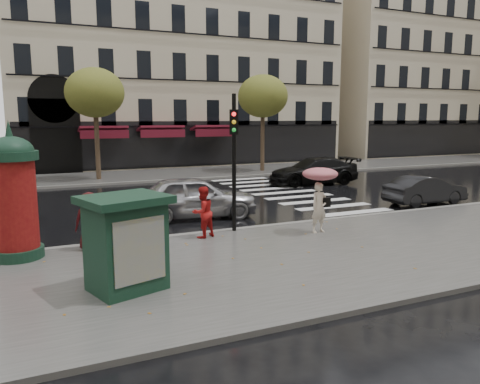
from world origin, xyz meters
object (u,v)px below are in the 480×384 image
newsstand (126,242)px  car_darkgrey (425,190)px  car_silver (194,197)px  car_black (313,171)px  morris_column (13,193)px  traffic_light (234,149)px  woman_umbrella (320,188)px  woman_red (203,212)px  man_burgundy (90,221)px

newsstand → car_darkgrey: newsstand is taller
car_silver → car_black: 10.85m
morris_column → car_darkgrey: (16.16, 1.85, -1.21)m
traffic_light → newsstand: bearing=-137.6°
woman_umbrella → car_black: bearing=57.7°
car_darkgrey → car_black: bearing=7.4°
woman_red → car_silver: 3.44m
man_burgundy → car_black: man_burgundy is taller
woman_red → car_darkgrey: (11.01, 1.85, -0.28)m
car_silver → car_black: bearing=-50.0°
man_burgundy → car_black: (13.30, 9.17, -0.18)m
woman_red → traffic_light: (1.19, 0.32, 1.87)m
morris_column → car_black: 17.74m
newsstand → car_black: bearing=44.3°
newsstand → woman_red: bearing=49.5°
woman_umbrella → traffic_light: 2.99m
morris_column → woman_red: bearing=0.0°
morris_column → newsstand: morris_column is taller
woman_umbrella → traffic_light: (-2.42, 1.26, 1.23)m
traffic_light → car_black: (8.80, 8.85, -2.02)m
traffic_light → newsstand: (-4.17, -3.81, -1.61)m
traffic_light → morris_column: bearing=-177.1°
traffic_light → car_darkgrey: 10.17m
woman_umbrella → car_black: (6.39, 10.11, -0.79)m
car_silver → morris_column: bearing=126.4°
woman_red → car_darkgrey: bearing=167.7°
car_darkgrey → morris_column: bearing=96.0°
woman_red → man_burgundy: 3.31m
traffic_light → car_black: size_ratio=0.84×
woman_red → newsstand: bearing=27.6°
newsstand → man_burgundy: bearing=95.4°
morris_column → newsstand: size_ratio=1.76×
morris_column → car_silver: (6.01, 3.33, -1.03)m
morris_column → car_darkgrey: size_ratio=0.94×
man_burgundy → morris_column: bearing=4.5°
morris_column → newsstand: bearing=-58.0°
man_burgundy → car_silver: bearing=-136.9°
woman_umbrella → newsstand: bearing=-158.9°
car_darkgrey → woman_umbrella: bearing=110.1°
morris_column → traffic_light: traffic_light is taller
man_burgundy → morris_column: (-1.84, -0.00, 0.90)m
traffic_light → newsstand: traffic_light is taller
woman_umbrella → car_black: size_ratio=0.41×
morris_column → newsstand: 4.16m
woman_umbrella → man_burgundy: woman_umbrella is taller
woman_umbrella → man_burgundy: (-6.92, 0.94, -0.61)m
morris_column → car_black: (15.15, 9.17, -1.08)m
car_darkgrey → newsstand: bearing=110.3°
man_burgundy → car_silver: (4.17, 3.33, -0.13)m
woman_umbrella → newsstand: woman_umbrella is taller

